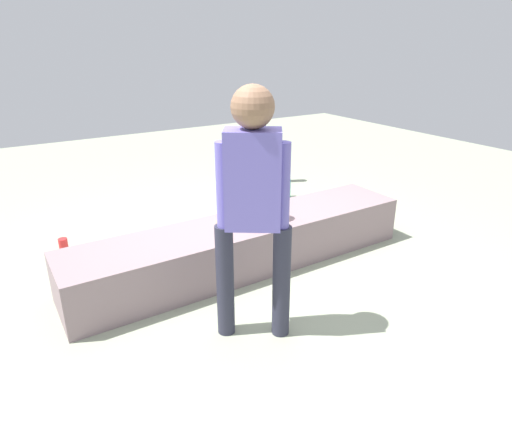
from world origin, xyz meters
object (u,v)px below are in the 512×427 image
Objects in this scene: handbag_black_leather at (270,201)px; water_bottle_near_gift at (237,196)px; child_seated at (259,196)px; party_cup_red at (63,245)px; water_bottle_far_side at (295,208)px; cake_plate at (230,219)px; adult_standing at (253,196)px; gift_bag at (280,189)px.

water_bottle_near_gift is at bearing 119.35° from handbag_black_leather.
child_seated is 1.62m from water_bottle_near_gift.
handbag_black_leather is at bearing -60.65° from water_bottle_near_gift.
party_cup_red is 2.19m from handbag_black_leather.
party_cup_red is at bearing 169.01° from water_bottle_far_side.
handbag_black_leather is at bearing 42.09° from cake_plate.
child_seated is 2.49× the size of water_bottle_far_side.
water_bottle_near_gift is (1.15, 2.20, -0.87)m from adult_standing.
gift_bag is 2.47m from party_cup_red.
water_bottle_near_gift is 0.66× the size of handbag_black_leather.
cake_plate is 1.77m from gift_bag.
adult_standing is 5.52× the size of gift_bag.
water_bottle_far_side is (1.13, 0.61, -0.33)m from cake_plate.
child_seated is at bearing -26.17° from cake_plate.
water_bottle_near_gift is (0.60, 1.41, -0.53)m from child_seated.
water_bottle_near_gift is (-0.50, 0.16, -0.04)m from gift_bag.
water_bottle_far_side is 0.33m from handbag_black_leather.
party_cup_red is at bearing -172.77° from water_bottle_near_gift.
gift_bag reaches higher than water_bottle_near_gift.
adult_standing is 8.12× the size of water_bottle_far_side.
cake_plate is at bearing -151.66° from water_bottle_far_side.
child_seated is 1.70× the size of handbag_black_leather.
cake_plate reaches higher than handbag_black_leather.
child_seated is 2.16× the size of cake_plate.
water_bottle_far_side is 0.68× the size of handbag_black_leather.
handbag_black_leather is (2.19, -0.13, 0.04)m from party_cup_red.
cake_plate is at bearing -137.91° from handbag_black_leather.
party_cup_red is at bearing 137.63° from cake_plate.
child_seated is 1.41m from handbag_black_leather.
handbag_black_leather reaches higher than water_bottle_far_side.
gift_bag is 1.00× the size of handbag_black_leather.
adult_standing is 13.60× the size of party_cup_red.
cake_plate is at bearing -42.37° from party_cup_red.
adult_standing reaches higher than child_seated.
cake_plate is 1.61m from party_cup_red.
cake_plate is 1.93× the size of party_cup_red.
adult_standing is 5.54× the size of handbag_black_leather.
child_seated is 0.31× the size of adult_standing.
water_bottle_far_side is at bearing 38.01° from child_seated.
water_bottle_near_gift is at bearing 7.23° from party_cup_red.
gift_bag is at bearing -18.24° from water_bottle_near_gift.
child_seated is 0.31m from cake_plate.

